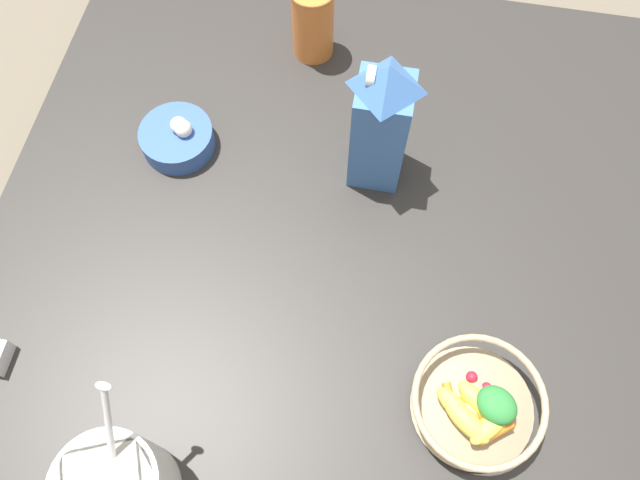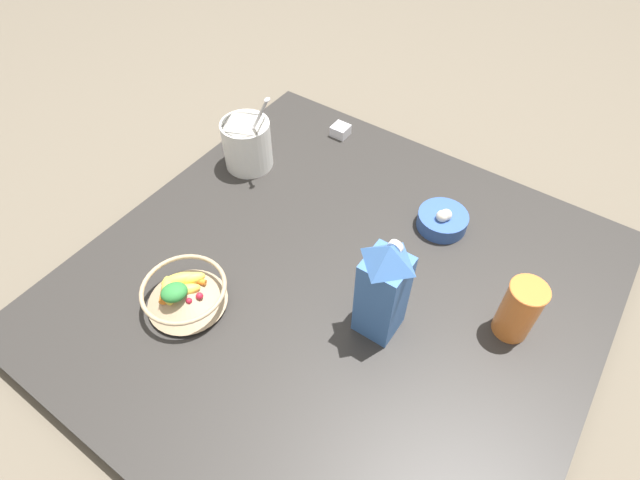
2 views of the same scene
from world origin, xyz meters
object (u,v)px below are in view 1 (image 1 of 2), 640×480
at_px(milk_carton, 381,123).
at_px(garlic_bowl, 178,138).
at_px(fruit_bowl, 477,405).
at_px(drinking_cup, 313,20).

xyz_separation_m(milk_carton, garlic_bowl, (0.01, -0.34, -0.11)).
distance_m(milk_carton, garlic_bowl, 0.36).
height_order(milk_carton, garlic_bowl, milk_carton).
relative_size(fruit_bowl, milk_carton, 0.71).
bearing_deg(garlic_bowl, milk_carton, 92.29).
distance_m(fruit_bowl, drinking_cup, 0.71).
bearing_deg(garlic_bowl, drinking_cup, 143.10).
xyz_separation_m(milk_carton, drinking_cup, (-0.24, -0.15, -0.06)).
relative_size(fruit_bowl, drinking_cup, 1.27).
relative_size(fruit_bowl, garlic_bowl, 1.49).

